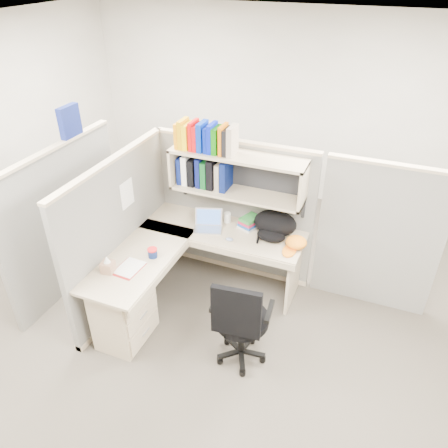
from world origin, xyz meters
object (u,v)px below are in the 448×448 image
at_px(task_chair, 240,334).
at_px(backpack, 273,226).
at_px(laptop, 208,221).
at_px(snack_canister, 153,253).
at_px(desk, 152,290).

bearing_deg(task_chair, backpack, 92.24).
xyz_separation_m(laptop, backpack, (0.68, 0.13, 0.03)).
xyz_separation_m(snack_canister, task_chair, (1.02, -0.29, -0.42)).
height_order(laptop, snack_canister, laptop).
height_order(desk, laptop, laptop).
xyz_separation_m(laptop, task_chair, (0.72, -0.93, -0.48)).
distance_m(backpack, task_chair, 1.18).
bearing_deg(desk, backpack, 44.74).
relative_size(laptop, snack_canister, 3.06).
bearing_deg(backpack, desk, -129.83).
relative_size(laptop, task_chair, 0.29).
bearing_deg(backpack, snack_canister, -136.16).
height_order(backpack, task_chair, task_chair).
bearing_deg(laptop, snack_canister, -133.30).
xyz_separation_m(backpack, task_chair, (0.04, -1.07, -0.50)).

